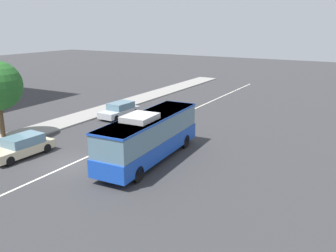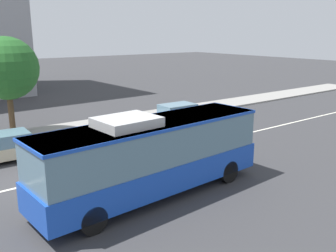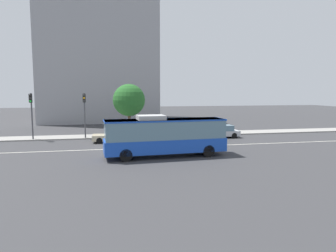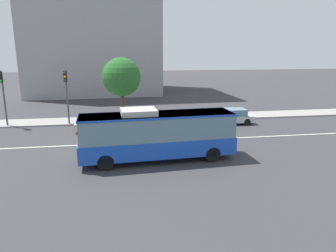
{
  "view_description": "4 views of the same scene",
  "coord_description": "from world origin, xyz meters",
  "px_view_note": "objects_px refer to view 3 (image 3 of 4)",
  "views": [
    {
      "loc": [
        -15.85,
        -16.71,
        9.0
      ],
      "look_at": [
        5.71,
        -4.09,
        1.8
      ],
      "focal_mm": 38.07,
      "sensor_mm": 36.0,
      "label": 1
    },
    {
      "loc": [
        -4.87,
        -15.81,
        6.52
      ],
      "look_at": [
        5.09,
        -2.66,
        2.36
      ],
      "focal_mm": 39.9,
      "sensor_mm": 36.0,
      "label": 2
    },
    {
      "loc": [
        -1.43,
        -28.55,
        5.37
      ],
      "look_at": [
        3.76,
        -2.64,
        2.37
      ],
      "focal_mm": 32.55,
      "sensor_mm": 36.0,
      "label": 3
    },
    {
      "loc": [
        0.79,
        -23.45,
        7.16
      ],
      "look_at": [
        4.05,
        -3.26,
        2.06
      ],
      "focal_mm": 33.43,
      "sensor_mm": 36.0,
      "label": 4
    }
  ],
  "objects_px": {
    "traffic_light_near_corner": "(84,108)",
    "traffic_light_mid_block": "(31,108)",
    "sedan_beige": "(115,135)",
    "transit_bus": "(165,135)",
    "sedan_silver": "(220,131)",
    "street_tree_kerbside_left": "(129,100)"
  },
  "relations": [
    {
      "from": "sedan_silver",
      "to": "street_tree_kerbside_left",
      "type": "bearing_deg",
      "value": -19.11
    },
    {
      "from": "transit_bus",
      "to": "traffic_light_near_corner",
      "type": "relative_size",
      "value": 1.95
    },
    {
      "from": "sedan_beige",
      "to": "street_tree_kerbside_left",
      "type": "distance_m",
      "value": 6.27
    },
    {
      "from": "sedan_silver",
      "to": "traffic_light_mid_block",
      "type": "bearing_deg",
      "value": -3.53
    },
    {
      "from": "transit_bus",
      "to": "sedan_beige",
      "type": "xyz_separation_m",
      "value": [
        -3.88,
        8.16,
        -1.09
      ]
    },
    {
      "from": "traffic_light_near_corner",
      "to": "traffic_light_mid_block",
      "type": "xyz_separation_m",
      "value": [
        -5.63,
        0.24,
        0.0
      ]
    },
    {
      "from": "traffic_light_mid_block",
      "to": "street_tree_kerbside_left",
      "type": "height_order",
      "value": "street_tree_kerbside_left"
    },
    {
      "from": "sedan_silver",
      "to": "street_tree_kerbside_left",
      "type": "relative_size",
      "value": 0.72
    },
    {
      "from": "transit_bus",
      "to": "street_tree_kerbside_left",
      "type": "relative_size",
      "value": 1.61
    },
    {
      "from": "sedan_beige",
      "to": "traffic_light_near_corner",
      "type": "bearing_deg",
      "value": -36.76
    },
    {
      "from": "sedan_beige",
      "to": "traffic_light_mid_block",
      "type": "height_order",
      "value": "traffic_light_mid_block"
    },
    {
      "from": "street_tree_kerbside_left",
      "to": "sedan_beige",
      "type": "bearing_deg",
      "value": -111.57
    },
    {
      "from": "traffic_light_near_corner",
      "to": "traffic_light_mid_block",
      "type": "distance_m",
      "value": 5.63
    },
    {
      "from": "transit_bus",
      "to": "sedan_beige",
      "type": "distance_m",
      "value": 9.1
    },
    {
      "from": "transit_bus",
      "to": "sedan_beige",
      "type": "height_order",
      "value": "transit_bus"
    },
    {
      "from": "street_tree_kerbside_left",
      "to": "transit_bus",
      "type": "bearing_deg",
      "value": -81.26
    },
    {
      "from": "street_tree_kerbside_left",
      "to": "traffic_light_near_corner",
      "type": "bearing_deg",
      "value": -156.87
    },
    {
      "from": "sedan_beige",
      "to": "traffic_light_mid_block",
      "type": "relative_size",
      "value": 0.88
    },
    {
      "from": "sedan_beige",
      "to": "traffic_light_near_corner",
      "type": "relative_size",
      "value": 0.88
    },
    {
      "from": "traffic_light_near_corner",
      "to": "street_tree_kerbside_left",
      "type": "relative_size",
      "value": 0.83
    },
    {
      "from": "transit_bus",
      "to": "sedan_silver",
      "type": "relative_size",
      "value": 2.22
    },
    {
      "from": "transit_bus",
      "to": "traffic_light_mid_block",
      "type": "relative_size",
      "value": 1.95
    }
  ]
}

